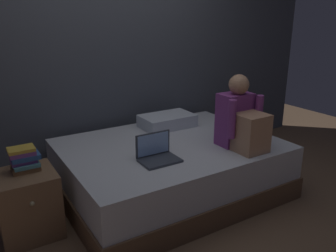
{
  "coord_description": "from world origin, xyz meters",
  "views": [
    {
      "loc": [
        -1.42,
        -2.26,
        1.66
      ],
      "look_at": [
        0.05,
        0.1,
        0.76
      ],
      "focal_mm": 36.82,
      "sensor_mm": 36.0,
      "label": 1
    }
  ],
  "objects_px": {
    "laptop": "(157,154)",
    "book_stack": "(24,159)",
    "person_sitting": "(241,120)",
    "pillow": "(167,121)",
    "nightstand": "(28,204)",
    "bed": "(171,168)"
  },
  "relations": [
    {
      "from": "laptop",
      "to": "book_stack",
      "type": "xyz_separation_m",
      "value": [
        -0.97,
        0.35,
        0.05
      ]
    },
    {
      "from": "person_sitting",
      "to": "pillow",
      "type": "height_order",
      "value": "person_sitting"
    },
    {
      "from": "pillow",
      "to": "book_stack",
      "type": "distance_m",
      "value": 1.56
    },
    {
      "from": "pillow",
      "to": "book_stack",
      "type": "bearing_deg",
      "value": -165.98
    },
    {
      "from": "nightstand",
      "to": "book_stack",
      "type": "distance_m",
      "value": 0.36
    },
    {
      "from": "bed",
      "to": "laptop",
      "type": "distance_m",
      "value": 0.52
    },
    {
      "from": "bed",
      "to": "laptop",
      "type": "xyz_separation_m",
      "value": [
        -0.3,
        -0.27,
        0.31
      ]
    },
    {
      "from": "nightstand",
      "to": "person_sitting",
      "type": "distance_m",
      "value": 1.91
    },
    {
      "from": "person_sitting",
      "to": "laptop",
      "type": "bearing_deg",
      "value": 170.36
    },
    {
      "from": "nightstand",
      "to": "person_sitting",
      "type": "relative_size",
      "value": 0.79
    },
    {
      "from": "bed",
      "to": "person_sitting",
      "type": "relative_size",
      "value": 3.05
    },
    {
      "from": "person_sitting",
      "to": "laptop",
      "type": "height_order",
      "value": "person_sitting"
    },
    {
      "from": "person_sitting",
      "to": "pillow",
      "type": "relative_size",
      "value": 1.17
    },
    {
      "from": "bed",
      "to": "book_stack",
      "type": "height_order",
      "value": "book_stack"
    },
    {
      "from": "laptop",
      "to": "pillow",
      "type": "distance_m",
      "value": 0.91
    },
    {
      "from": "nightstand",
      "to": "pillow",
      "type": "height_order",
      "value": "pillow"
    },
    {
      "from": "book_stack",
      "to": "person_sitting",
      "type": "bearing_deg",
      "value": -15.21
    },
    {
      "from": "laptop",
      "to": "book_stack",
      "type": "relative_size",
      "value": 1.45
    },
    {
      "from": "laptop",
      "to": "pillow",
      "type": "bearing_deg",
      "value": 53.05
    },
    {
      "from": "bed",
      "to": "nightstand",
      "type": "xyz_separation_m",
      "value": [
        -1.3,
        0.02,
        0.01
      ]
    },
    {
      "from": "nightstand",
      "to": "pillow",
      "type": "xyz_separation_m",
      "value": [
        1.54,
        0.43,
        0.32
      ]
    },
    {
      "from": "laptop",
      "to": "book_stack",
      "type": "distance_m",
      "value": 1.03
    }
  ]
}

